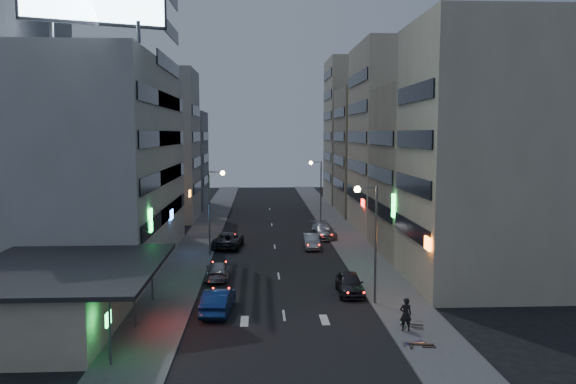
{
  "coord_description": "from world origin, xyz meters",
  "views": [
    {
      "loc": [
        -1.51,
        -30.93,
        11.63
      ],
      "look_at": [
        0.91,
        16.8,
        6.63
      ],
      "focal_mm": 35.0,
      "sensor_mm": 36.0,
      "label": 1
    }
  ],
  "objects": [
    {
      "name": "shophouse_mid",
      "position": [
        15.5,
        22.0,
        8.0
      ],
      "size": [
        11.0,
        12.0,
        16.0
      ],
      "primitive_type": "cube",
      "color": "tan",
      "rests_on": "ground"
    },
    {
      "name": "shophouse_far",
      "position": [
        15.0,
        35.0,
        11.0
      ],
      "size": [
        10.0,
        14.0,
        22.0
      ],
      "primitive_type": "cube",
      "color": "#BFB396",
      "rests_on": "ground"
    },
    {
      "name": "street_lamp_right_near",
      "position": [
        5.9,
        6.0,
        5.36
      ],
      "size": [
        1.6,
        0.44,
        8.02
      ],
      "color": "#595B60",
      "rests_on": "sidewalk_right"
    },
    {
      "name": "sidewalk_right",
      "position": [
        8.0,
        30.0,
        0.06
      ],
      "size": [
        4.0,
        120.0,
        0.12
      ],
      "primitive_type": "cube",
      "color": "#4C4C4F",
      "rests_on": "ground"
    },
    {
      "name": "parked_car_left",
      "position": [
        -4.76,
        25.77,
        0.81
      ],
      "size": [
        3.27,
        6.06,
        1.61
      ],
      "primitive_type": "imported",
      "rotation": [
        0.0,
        0.0,
        3.04
      ],
      "color": "#29292E",
      "rests_on": "ground"
    },
    {
      "name": "white_building",
      "position": [
        -17.0,
        20.0,
        9.0
      ],
      "size": [
        14.0,
        24.0,
        18.0
      ],
      "primitive_type": "cube",
      "color": "#ACACA7",
      "rests_on": "ground"
    },
    {
      "name": "scooter_black_b",
      "position": [
        8.22,
        0.94,
        0.63
      ],
      "size": [
        1.17,
        1.76,
        1.02
      ],
      "primitive_type": null,
      "rotation": [
        0.0,
        0.0,
        1.16
      ],
      "color": "black",
      "rests_on": "sidewalk_right"
    },
    {
      "name": "scooter_silver_b",
      "position": [
        8.36,
        1.72,
        0.72
      ],
      "size": [
        1.17,
        2.05,
        1.19
      ],
      "primitive_type": null,
      "rotation": [
        0.0,
        0.0,
        1.29
      ],
      "color": "#B2B5BA",
      "rests_on": "sidewalk_right"
    },
    {
      "name": "parked_car_right_mid",
      "position": [
        3.68,
        24.99,
        0.72
      ],
      "size": [
        1.54,
        4.38,
        1.44
      ],
      "primitive_type": "imported",
      "rotation": [
        0.0,
        0.0,
        -0.0
      ],
      "color": "#AAAEB2",
      "rests_on": "ground"
    },
    {
      "name": "scooter_black_a",
      "position": [
        8.0,
        -1.71,
        0.75
      ],
      "size": [
        0.97,
        2.14,
        1.26
      ],
      "primitive_type": null,
      "rotation": [
        0.0,
        0.0,
        1.43
      ],
      "color": "black",
      "rests_on": "sidewalk_right"
    },
    {
      "name": "parked_car_right_near",
      "position": [
        4.99,
        8.68,
        0.77
      ],
      "size": [
        1.96,
        4.58,
        1.54
      ],
      "primitive_type": "imported",
      "rotation": [
        0.0,
        0.0,
        -0.03
      ],
      "color": "#2B2A2F",
      "rests_on": "ground"
    },
    {
      "name": "shophouse_near",
      "position": [
        15.0,
        10.5,
        10.0
      ],
      "size": [
        10.0,
        11.0,
        20.0
      ],
      "primitive_type": "cube",
      "color": "#BFB396",
      "rests_on": "ground"
    },
    {
      "name": "street_lamp_right_far",
      "position": [
        5.9,
        40.0,
        5.36
      ],
      "size": [
        1.6,
        0.44,
        8.02
      ],
      "color": "#595B60",
      "rests_on": "sidewalk_right"
    },
    {
      "name": "road_car_blue",
      "position": [
        -4.25,
        4.75,
        0.8
      ],
      "size": [
        2.12,
        4.98,
        1.6
      ],
      "primitive_type": "imported",
      "rotation": [
        0.0,
        0.0,
        3.05
      ],
      "color": "navy",
      "rests_on": "ground"
    },
    {
      "name": "far_right_a",
      "position": [
        15.5,
        50.0,
        9.0
      ],
      "size": [
        11.0,
        12.0,
        18.0
      ],
      "primitive_type": "cube",
      "color": "tan",
      "rests_on": "ground"
    },
    {
      "name": "scooter_blue",
      "position": [
        7.46,
        -0.98,
        0.65
      ],
      "size": [
        1.25,
        1.83,
        1.07
      ],
      "primitive_type": null,
      "rotation": [
        0.0,
        0.0,
        2.0
      ],
      "color": "navy",
      "rests_on": "sidewalk_right"
    },
    {
      "name": "far_right_b",
      "position": [
        16.0,
        64.0,
        12.0
      ],
      "size": [
        12.0,
        12.0,
        24.0
      ],
      "primitive_type": "cube",
      "color": "#BFB396",
      "rests_on": "ground"
    },
    {
      "name": "person",
      "position": [
        6.98,
        0.52,
        1.1
      ],
      "size": [
        0.74,
        0.5,
        1.97
      ],
      "primitive_type": "imported",
      "rotation": [
        0.0,
        0.0,
        3.18
      ],
      "color": "black",
      "rests_on": "sidewalk_right"
    },
    {
      "name": "ground",
      "position": [
        0.0,
        0.0,
        0.0
      ],
      "size": [
        180.0,
        180.0,
        0.0
      ],
      "primitive_type": "plane",
      "color": "black",
      "rests_on": "ground"
    },
    {
      "name": "parked_car_right_far",
      "position": [
        5.6,
        30.63,
        0.8
      ],
      "size": [
        2.73,
        5.68,
        1.6
      ],
      "primitive_type": "imported",
      "rotation": [
        0.0,
        0.0,
        0.09
      ],
      "color": "#9A9BA1",
      "rests_on": "ground"
    },
    {
      "name": "sidewalk_left",
      "position": [
        -8.0,
        30.0,
        0.06
      ],
      "size": [
        4.0,
        120.0,
        0.12
      ],
      "primitive_type": "cube",
      "color": "#4C4C4F",
      "rests_on": "ground"
    },
    {
      "name": "far_left_a",
      "position": [
        -15.5,
        45.0,
        10.0
      ],
      "size": [
        11.0,
        10.0,
        20.0
      ],
      "primitive_type": "cube",
      "color": "#ACACA7",
      "rests_on": "ground"
    },
    {
      "name": "scooter_silver_a",
      "position": [
        7.57,
        -1.39,
        0.67
      ],
      "size": [
        0.83,
        1.88,
        1.11
      ],
      "primitive_type": null,
      "rotation": [
        0.0,
        0.0,
        1.44
      ],
      "color": "#98999F",
      "rests_on": "sidewalk_right"
    },
    {
      "name": "street_lamp_left",
      "position": [
        -5.9,
        22.0,
        5.36
      ],
      "size": [
        1.6,
        0.44,
        8.02
      ],
      "color": "#595B60",
      "rests_on": "sidewalk_left"
    },
    {
      "name": "road_car_silver",
      "position": [
        -4.95,
        13.39,
        0.66
      ],
      "size": [
        1.98,
        4.63,
        1.33
      ],
      "primitive_type": "imported",
      "rotation": [
        0.0,
        0.0,
        3.17
      ],
      "color": "gray",
      "rests_on": "ground"
    },
    {
      "name": "food_court",
      "position": [
        -13.9,
        2.0,
        1.98
      ],
      "size": [
        11.0,
        13.0,
        3.88
      ],
      "color": "#BFB396",
      "rests_on": "ground"
    },
    {
      "name": "far_left_b",
      "position": [
        -16.0,
        58.0,
        7.5
      ],
      "size": [
        12.0,
        10.0,
        15.0
      ],
      "primitive_type": "cube",
      "color": "gray",
      "rests_on": "ground"
    }
  ]
}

